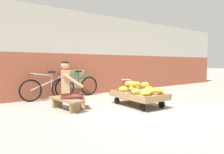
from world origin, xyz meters
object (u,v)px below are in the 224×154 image
Objects in this scene: bicycle_near_left at (48,88)px; bicycle_far_left at (76,86)px; banana_cart at (138,97)px; low_bench at (66,101)px; shopping_bag at (138,97)px; weighing_scale at (126,84)px; vendor_seated at (69,86)px; plastic_crate at (126,94)px; sign_board at (73,83)px.

bicycle_far_left is at bearing 0.59° from bicycle_near_left.
low_bench is (-1.68, 0.69, -0.04)m from banana_cart.
shopping_bag is at bearing -5.18° from low_bench.
shopping_bag is (2.01, -1.72, -0.23)m from bicycle_near_left.
low_bench is 2.17m from weighing_scale.
bicycle_far_left is at bearing 58.41° from vendor_seated.
banana_cart is at bearing -55.01° from bicycle_near_left.
bicycle_near_left is at bearing 124.99° from banana_cart.
low_bench is 2.16m from plastic_crate.
bicycle_far_left is at bearing 122.64° from shopping_bag.
bicycle_far_left is (1.04, 1.53, 0.15)m from low_bench.
banana_cart is at bearing -133.46° from shopping_bag.
sign_board is 2.23m from shopping_bag.
low_bench is 0.68× the size of bicycle_far_left.
banana_cart is at bearing -74.93° from sign_board.
bicycle_far_left reaches higher than low_bench.
sign_board is at bearing 91.82° from bicycle_far_left.
banana_cart reaches higher than shopping_bag.
banana_cart is 1.70× the size of sign_board.
weighing_scale is at bearing 8.29° from low_bench.
shopping_bag is at bearing -88.54° from plastic_crate.
low_bench is 2.01m from sign_board.
plastic_crate is at bearing -48.12° from bicycle_far_left.
bicycle_near_left reaches higher than banana_cart.
low_bench is at bearing -124.26° from bicycle_far_left.
vendor_seated is 2.08m from weighing_scale.
bicycle_near_left reaches higher than low_bench.
bicycle_near_left is 6.92× the size of shopping_bag.
plastic_crate is (2.13, 0.31, -0.05)m from low_bench.
bicycle_far_left is at bearing -88.18° from sign_board.
bicycle_near_left is at bearing 84.88° from low_bench.
plastic_crate is at bearing -51.85° from sign_board.
banana_cart is 4.12× the size of plastic_crate.
shopping_bag is at bearing -40.47° from bicycle_near_left.
bicycle_near_left and bicycle_far_left have the same top height.
vendor_seated is 4.75× the size of shopping_bag.
bicycle_near_left is (0.14, 1.52, 0.15)m from low_bench.
sign_board is (-0.64, 2.40, 0.19)m from banana_cart.
sign_board reaches higher than bicycle_near_left.
bicycle_near_left is 1.00× the size of bicycle_far_left.
sign_board is at bearing 11.84° from bicycle_near_left.
vendor_seated reaches higher than bicycle_near_left.
banana_cart is 0.89× the size of bicycle_near_left.
weighing_scale is 2.34m from bicycle_near_left.
low_bench is 0.99× the size of vendor_seated.
plastic_crate is 0.51m from shopping_bag.
sign_board is (-1.10, 1.40, -0.02)m from weighing_scale.
banana_cart is 4.95× the size of weighing_scale.
low_bench is 0.38m from vendor_seated.
plastic_crate is at bearing -31.17° from bicycle_near_left.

